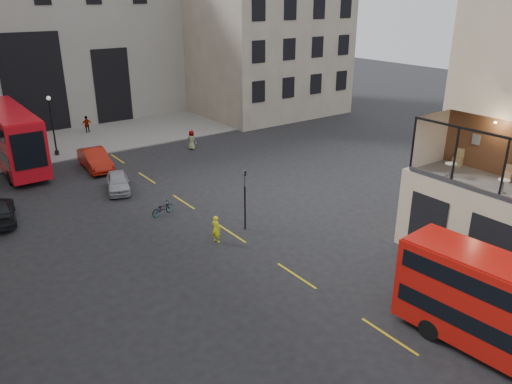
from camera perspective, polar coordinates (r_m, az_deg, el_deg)
ground at (r=23.90m, az=18.11°, el=-13.67°), size 140.00×140.00×0.00m
host_frontage at (r=27.84m, az=26.69°, el=-4.40°), size 3.00×11.00×4.50m
gateway at (r=59.90m, az=-25.84°, el=15.82°), size 35.00×10.60×18.00m
building_right at (r=62.56m, az=-0.19°, el=18.95°), size 16.60×18.60×20.00m
pavement_far at (r=51.54m, az=-22.97°, el=4.96°), size 40.00×12.00×0.12m
traffic_light_near at (r=29.64m, az=-1.29°, el=-0.05°), size 0.16×0.20×3.80m
street_lamp_b at (r=47.19m, az=-22.15°, el=6.61°), size 0.36×0.36×5.33m
bus_far at (r=45.41m, az=-26.21°, el=5.88°), size 2.86×12.22×4.88m
car_a at (r=37.61m, az=-15.50°, el=1.08°), size 2.69×4.20×1.33m
car_b at (r=42.86m, az=-17.91°, el=3.56°), size 2.08×5.11×1.65m
bicycle at (r=32.99m, az=-10.65°, el=-1.84°), size 1.77×0.97×0.88m
cyclist at (r=28.87m, az=-4.58°, el=-4.23°), size 0.55×0.69×1.63m
pedestrian_b at (r=46.12m, az=-25.73°, el=3.67°), size 1.14×1.20×1.63m
pedestrian_c at (r=54.39m, az=-18.75°, el=7.28°), size 1.07×0.45×1.82m
pedestrian_d at (r=46.48m, az=-7.37°, el=5.91°), size 0.94×1.04×1.78m
cafe_table_mid at (r=26.32m, az=26.43°, el=0.82°), size 0.53×0.53×0.67m
cafe_table_far at (r=27.57m, az=21.33°, el=2.59°), size 0.58×0.58×0.72m
cafe_chair_c at (r=28.21m, az=26.77°, el=1.64°), size 0.48×0.48×0.82m
cafe_chair_d at (r=29.61m, az=22.07°, el=3.35°), size 0.57×0.57×0.94m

